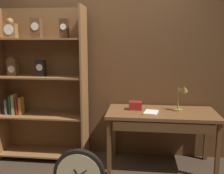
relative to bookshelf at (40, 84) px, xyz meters
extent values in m
cube|color=brown|center=(0.91, 0.29, 0.23)|extent=(4.80, 0.05, 2.60)
cube|color=brown|center=(0.64, -0.04, -0.01)|extent=(0.03, 0.39, 2.12)
cube|color=brown|center=(0.03, 0.14, -0.01)|extent=(1.24, 0.01, 2.12)
cube|color=brown|center=(0.03, -0.04, -0.99)|extent=(1.19, 0.37, 0.02)
cube|color=brown|center=(0.03, -0.04, -0.44)|extent=(1.19, 0.37, 0.02)
cube|color=brown|center=(0.03, -0.04, 0.11)|extent=(1.19, 0.37, 0.02)
cube|color=brown|center=(0.03, -0.04, 0.62)|extent=(1.19, 0.37, 0.02)
cube|color=olive|center=(-0.36, -0.03, 0.73)|extent=(0.17, 0.10, 0.19)
sphere|color=olive|center=(-0.36, -0.03, 0.85)|extent=(0.10, 0.10, 0.10)
cylinder|color=white|center=(-0.36, -0.08, 0.74)|extent=(0.13, 0.01, 0.13)
cube|color=brown|center=(-0.35, -0.04, 0.21)|extent=(0.13, 0.10, 0.16)
cylinder|color=brown|center=(-0.35, -0.04, 0.32)|extent=(0.13, 0.10, 0.13)
cylinder|color=silver|center=(-0.35, -0.10, 0.22)|extent=(0.10, 0.01, 0.10)
cube|color=brown|center=(0.02, -0.07, 0.76)|extent=(0.13, 0.10, 0.26)
cylinder|color=silver|center=(0.02, -0.12, 0.78)|extent=(0.10, 0.01, 0.10)
cube|color=black|center=(0.05, -0.05, 0.23)|extent=(0.12, 0.10, 0.22)
cylinder|color=white|center=(0.05, -0.11, 0.25)|extent=(0.09, 0.01, 0.09)
cube|color=#472816|center=(0.40, -0.07, 0.76)|extent=(0.10, 0.10, 0.25)
cylinder|color=white|center=(0.40, -0.12, 0.78)|extent=(0.08, 0.01, 0.08)
cube|color=black|center=(-0.51, -0.03, -0.33)|extent=(0.04, 0.14, 0.19)
cube|color=slate|center=(-0.47, -0.05, -0.32)|extent=(0.02, 0.14, 0.21)
cube|color=#236638|center=(-0.42, -0.03, -0.30)|extent=(0.03, 0.13, 0.26)
cube|color=tan|center=(-0.37, -0.05, -0.29)|extent=(0.04, 0.12, 0.28)
cube|color=maroon|center=(-0.31, -0.04, -0.31)|extent=(0.02, 0.14, 0.23)
cube|color=#B78C2D|center=(-0.27, -0.05, -0.31)|extent=(0.04, 0.12, 0.24)
cube|color=brown|center=(1.68, -0.11, -0.33)|extent=(1.41, 0.67, 0.04)
cube|color=brown|center=(1.02, -0.39, -0.71)|extent=(0.05, 0.05, 0.73)
cube|color=brown|center=(2.33, -0.39, -0.71)|extent=(0.05, 0.05, 0.73)
cube|color=brown|center=(1.02, 0.18, -0.71)|extent=(0.05, 0.05, 0.73)
cube|color=brown|center=(2.33, 0.18, -0.71)|extent=(0.05, 0.05, 0.73)
cube|color=#55351C|center=(1.68, -0.42, -0.42)|extent=(1.20, 0.03, 0.12)
cylinder|color=olive|center=(1.89, -0.04, -0.30)|extent=(0.12, 0.12, 0.02)
cylinder|color=olive|center=(1.89, -0.04, -0.14)|extent=(0.02, 0.02, 0.28)
cone|color=olive|center=(1.95, -0.09, 0.00)|extent=(0.11, 0.13, 0.12)
cube|color=maroon|center=(1.34, -0.06, -0.25)|extent=(0.17, 0.11, 0.11)
cube|color=silver|center=(1.54, -0.23, -0.29)|extent=(0.20, 0.25, 0.02)
cylinder|color=black|center=(0.79, -0.98, -0.76)|extent=(0.54, 0.06, 0.54)
camera|label=1|loc=(1.41, -3.38, 0.59)|focal=41.13mm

